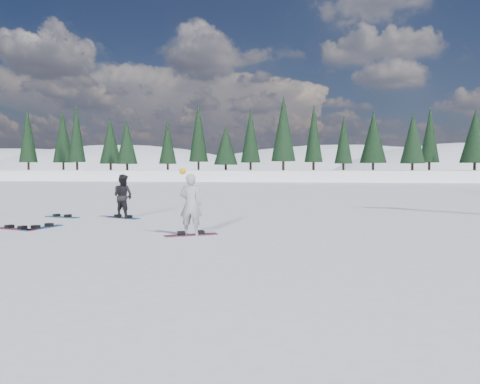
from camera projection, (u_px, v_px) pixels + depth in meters
name	position (u px, v px, depth m)	size (l,w,h in m)	color
ground	(122.00, 228.00, 14.66)	(420.00, 420.00, 0.00)	white
alpine_backdrop	(266.00, 204.00, 204.08)	(412.50, 227.00, 53.20)	white
snowboarder_woman	(191.00, 204.00, 13.03)	(0.64, 0.42, 1.89)	#AAAAAF
snowboarder_man	(123.00, 196.00, 17.50)	(0.80, 0.62, 1.65)	black
snowboard_woman	(191.00, 235.00, 13.07)	(1.50, 0.28, 0.03)	maroon
snowboard_man	(123.00, 218.00, 17.54)	(1.50, 0.28, 0.03)	navy
snowboard_loose_b	(16.00, 229.00, 14.34)	(1.50, 0.28, 0.03)	maroon
snowboard_loose_a	(42.00, 228.00, 14.62)	(1.50, 0.28, 0.03)	#1B4F98
snowboard_loose_c	(62.00, 217.00, 17.79)	(1.50, 0.28, 0.03)	#1B6095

